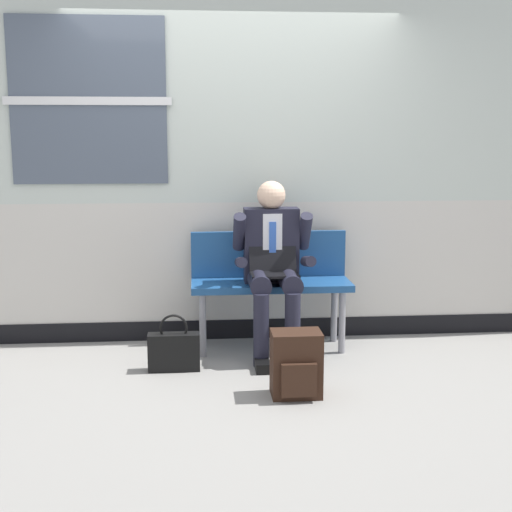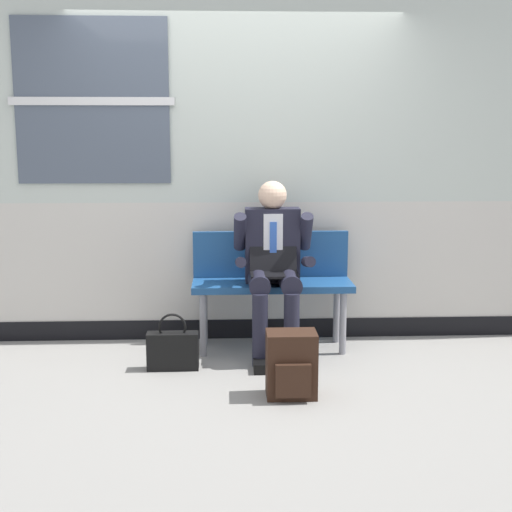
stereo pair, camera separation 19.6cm
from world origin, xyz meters
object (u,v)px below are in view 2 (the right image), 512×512
(bench_with_person, at_px, (272,277))
(backpack, at_px, (291,365))
(handbag, at_px, (173,350))
(person_seated, at_px, (273,263))

(bench_with_person, xyz_separation_m, backpack, (0.05, -1.04, -0.34))
(handbag, bearing_deg, bench_with_person, 34.93)
(bench_with_person, height_order, handbag, bench_with_person)
(person_seated, xyz_separation_m, handbag, (-0.71, -0.31, -0.55))
(person_seated, xyz_separation_m, backpack, (0.05, -0.85, -0.49))
(backpack, relative_size, handbag, 1.04)
(person_seated, relative_size, handbag, 3.20)
(bench_with_person, bearing_deg, person_seated, -90.00)
(bench_with_person, height_order, person_seated, person_seated)
(bench_with_person, xyz_separation_m, handbag, (-0.71, -0.50, -0.40))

